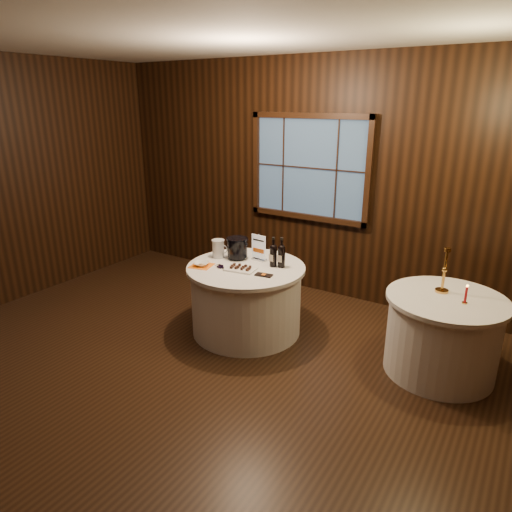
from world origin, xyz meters
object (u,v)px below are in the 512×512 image
Objects in this scene: side_table at (442,335)px; chocolate_box at (264,275)px; port_bottle_right at (281,255)px; red_candle at (466,296)px; port_bottle_left at (273,254)px; main_table at (246,299)px; ice_bucket at (237,248)px; chocolate_plate at (241,268)px; brass_candlestick at (444,276)px; glass_pitcher at (218,249)px; sign_stand at (259,251)px; cracker_bowl at (201,264)px; grape_bunch at (221,266)px.

side_table is 1.79m from chocolate_box.
side_table is at bearing 6.83° from port_bottle_right.
port_bottle_left is at bearing -177.19° from red_candle.
main_table is at bearing 147.55° from chocolate_box.
chocolate_box is at bearing -168.29° from red_candle.
ice_bucket is 0.71× the size of chocolate_plate.
port_bottle_left is 0.76× the size of brass_candlestick.
chocolate_box is at bearing -2.05° from chocolate_plate.
chocolate_box is 0.97× the size of red_candle.
port_bottle_left is 0.99× the size of port_bottle_right.
glass_pitcher is 2.37m from brass_candlestick.
sign_stand is 1.70× the size of red_candle.
port_bottle_left is 0.46m from ice_bucket.
sign_stand is 0.33m from port_bottle_right.
main_table is 7.17× the size of red_candle.
cracker_bowl is at bearing -148.52° from main_table.
chocolate_box is at bearing -23.86° from glass_pitcher.
sign_stand is 2.14m from red_candle.
port_bottle_left is 1.69m from brass_candlestick.
main_table is 2.02m from side_table.
cracker_bowl is at bearing -179.65° from chocolate_box.
side_table is 2.51× the size of brass_candlestick.
sign_stand reaches higher than chocolate_box.
port_bottle_left is at bearing -175.19° from side_table.
cracker_bowl is (-0.21, -0.07, 0.01)m from grape_bunch.
side_table is 3.16× the size of chocolate_plate.
port_bottle_right is at bearing 76.68° from chocolate_box.
brass_candlestick reaches higher than port_bottle_right.
glass_pitcher reaches higher than cracker_bowl.
port_bottle_left is 1.91m from red_candle.
sign_stand reaches higher than red_candle.
main_table is 5.26× the size of ice_bucket.
sign_stand is at bearing 86.42° from main_table.
grape_bunch is 2.39m from red_candle.
sign_stand is 0.25m from port_bottle_left.
chocolate_box is at bearing 5.28° from grape_bunch.
ice_bucket is 0.46m from cracker_bowl.
brass_candlestick reaches higher than ice_bucket.
chocolate_plate is at bearing -82.42° from main_table.
glass_pitcher reaches higher than red_candle.
ice_bucket is 1.61× the size of grape_bunch.
grape_bunch is 0.22m from cracker_bowl.
port_bottle_right is 1.89× the size of chocolate_box.
red_candle is (0.15, -0.05, 0.45)m from side_table.
main_table is at bearing 42.86° from grape_bunch.
port_bottle_left is at bearing 31.45° from cracker_bowl.
ice_bucket reaches higher than chocolate_plate.
glass_pitcher is at bearing -169.22° from port_bottle_right.
port_bottle_left is 0.78m from cracker_bowl.
chocolate_plate reaches higher than chocolate_box.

